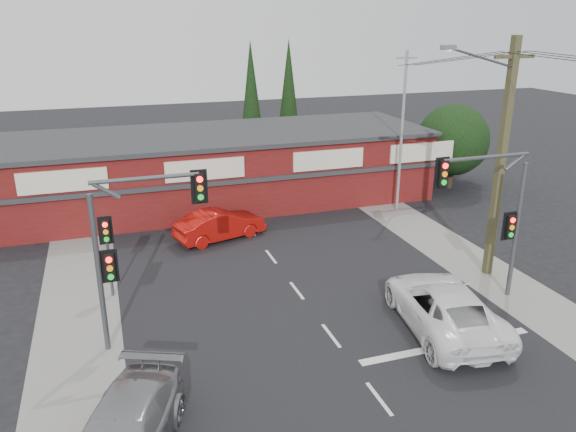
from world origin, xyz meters
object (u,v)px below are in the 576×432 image
object	(u,v)px
red_sedan	(220,225)
utility_pole	(499,153)
shop_building	(210,168)
white_suv	(444,306)

from	to	relation	value
red_sedan	utility_pole	size ratio (longest dim) A/B	0.46
shop_building	utility_pole	size ratio (longest dim) A/B	2.73
red_sedan	utility_pole	xyz separation A→B (m)	(10.14, -7.75, 4.64)
white_suv	red_sedan	world-z (taller)	white_suv
shop_building	utility_pole	world-z (taller)	utility_pole
white_suv	red_sedan	distance (m)	12.55
white_suv	red_sedan	size ratio (longest dim) A/B	1.34
white_suv	utility_pole	bearing A→B (deg)	-133.16
red_sedan	shop_building	size ratio (longest dim) A/B	0.17
shop_building	utility_pole	distance (m)	17.15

